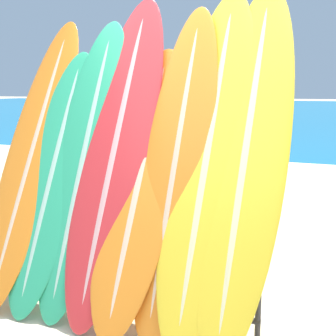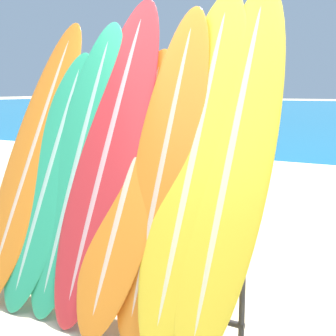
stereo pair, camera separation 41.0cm
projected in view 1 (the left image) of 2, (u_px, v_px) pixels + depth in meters
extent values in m
cube|color=white|center=(308.00, 166.00, 10.22)|extent=(120.00, 0.60, 0.01)
cylinder|color=#28282D|center=(18.00, 234.00, 3.87)|extent=(0.04, 0.04, 0.95)
cylinder|color=#28282D|center=(259.00, 272.00, 3.07)|extent=(0.04, 0.04, 0.95)
cylinder|color=#28282D|center=(124.00, 191.00, 3.39)|extent=(2.05, 0.04, 0.04)
cylinder|color=#28282D|center=(126.00, 295.00, 3.53)|extent=(2.05, 0.04, 0.04)
ellipsoid|color=orange|center=(33.00, 155.00, 3.78)|extent=(0.52, 1.22, 2.26)
ellipsoid|color=beige|center=(33.00, 155.00, 3.78)|extent=(0.09, 1.18, 2.17)
ellipsoid|color=#289E70|center=(53.00, 176.00, 3.64)|extent=(0.53, 1.00, 1.98)
ellipsoid|color=#9AC3B3|center=(53.00, 176.00, 3.64)|extent=(0.10, 0.97, 1.90)
ellipsoid|color=#289E70|center=(84.00, 162.00, 3.56)|extent=(0.54, 1.05, 2.22)
ellipsoid|color=#9AC3B3|center=(84.00, 162.00, 3.56)|extent=(0.10, 1.01, 2.14)
ellipsoid|color=red|center=(116.00, 151.00, 3.48)|extent=(0.59, 1.20, 2.40)
ellipsoid|color=#D19A9C|center=(116.00, 151.00, 3.48)|extent=(0.11, 1.17, 2.31)
ellipsoid|color=orange|center=(140.00, 184.00, 3.33)|extent=(0.58, 1.09, 1.98)
ellipsoid|color=beige|center=(140.00, 184.00, 3.33)|extent=(0.10, 1.05, 1.91)
ellipsoid|color=orange|center=(176.00, 164.00, 3.26)|extent=(0.49, 1.03, 2.28)
ellipsoid|color=beige|center=(176.00, 164.00, 3.26)|extent=(0.09, 1.00, 2.20)
ellipsoid|color=yellow|center=(208.00, 157.00, 3.20)|extent=(0.58, 1.22, 2.40)
ellipsoid|color=beige|center=(208.00, 157.00, 3.20)|extent=(0.10, 1.18, 2.31)
ellipsoid|color=yellow|center=(246.00, 157.00, 3.10)|extent=(0.57, 1.27, 2.43)
ellipsoid|color=beige|center=(246.00, 157.00, 3.10)|extent=(0.10, 1.23, 2.34)
cylinder|color=beige|center=(218.00, 198.00, 5.48)|extent=(0.11, 0.11, 0.80)
cylinder|color=beige|center=(232.00, 199.00, 5.44)|extent=(0.11, 0.11, 0.80)
cube|color=#CC4C3D|center=(225.00, 174.00, 5.41)|extent=(0.24, 0.17, 0.24)
cube|color=white|center=(226.00, 137.00, 5.34)|extent=(0.26, 0.19, 0.63)
sphere|color=beige|center=(227.00, 96.00, 5.27)|extent=(0.23, 0.23, 0.23)
cylinder|color=beige|center=(185.00, 150.00, 9.96)|extent=(0.11, 0.11, 0.77)
cylinder|color=beige|center=(193.00, 150.00, 9.99)|extent=(0.11, 0.11, 0.77)
cube|color=gold|center=(189.00, 137.00, 9.93)|extent=(0.25, 0.23, 0.23)
cube|color=gold|center=(189.00, 118.00, 9.86)|extent=(0.28, 0.26, 0.60)
sphere|color=beige|center=(189.00, 96.00, 9.79)|extent=(0.22, 0.22, 0.22)
cylinder|color=#846047|center=(170.00, 168.00, 7.64)|extent=(0.11, 0.11, 0.78)
cylinder|color=#846047|center=(164.00, 169.00, 7.50)|extent=(0.11, 0.11, 0.78)
cube|color=#385693|center=(167.00, 152.00, 7.53)|extent=(0.17, 0.24, 0.23)
cube|color=white|center=(167.00, 126.00, 7.46)|extent=(0.19, 0.26, 0.61)
sphere|color=#846047|center=(167.00, 97.00, 7.38)|extent=(0.22, 0.22, 0.22)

